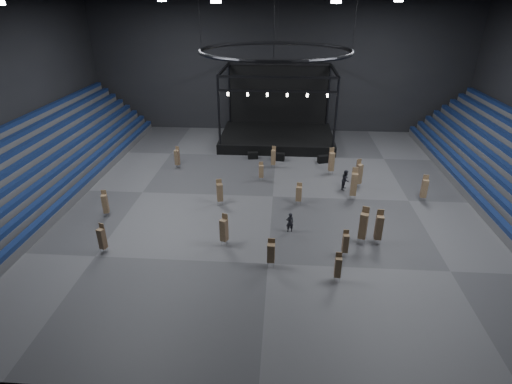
# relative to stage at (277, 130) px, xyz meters

# --- Properties ---
(floor) EXTENTS (50.00, 50.00, 0.00)m
(floor) POSITION_rel_stage_xyz_m (-0.00, -16.24, -1.45)
(floor) COLOR #454547
(floor) RESTS_ON ground
(wall_back) EXTENTS (50.00, 0.20, 18.00)m
(wall_back) POSITION_rel_stage_xyz_m (-0.00, 4.76, 7.55)
(wall_back) COLOR black
(wall_back) RESTS_ON ground
(wall_front) EXTENTS (50.00, 0.20, 18.00)m
(wall_front) POSITION_rel_stage_xyz_m (-0.00, -37.24, 7.55)
(wall_front) COLOR black
(wall_front) RESTS_ON ground
(bleachers_left) EXTENTS (7.20, 40.00, 6.40)m
(bleachers_left) POSITION_rel_stage_xyz_m (-22.94, -16.24, 0.28)
(bleachers_left) COLOR #4A494C
(bleachers_left) RESTS_ON floor
(stage) EXTENTS (14.00, 10.00, 9.20)m
(stage) POSITION_rel_stage_xyz_m (0.00, 0.00, 0.00)
(stage) COLOR black
(stage) RESTS_ON floor
(truss_ring) EXTENTS (12.30, 12.30, 5.15)m
(truss_ring) POSITION_rel_stage_xyz_m (-0.00, -16.24, 11.55)
(truss_ring) COLOR black
(truss_ring) RESTS_ON ceiling
(floodlights) EXTENTS (28.60, 16.60, 0.25)m
(floodlights) POSITION_rel_stage_xyz_m (-0.00, -20.24, 15.15)
(floodlights) COLOR white
(floodlights) RESTS_ON roof_girders
(flight_case_left) EXTENTS (1.23, 0.75, 0.77)m
(flight_case_left) POSITION_rel_stage_xyz_m (-2.62, -6.68, -1.07)
(flight_case_left) COLOR black
(flight_case_left) RESTS_ON floor
(flight_case_mid) EXTENTS (1.37, 0.80, 0.87)m
(flight_case_mid) POSITION_rel_stage_xyz_m (0.37, -6.99, -1.02)
(flight_case_mid) COLOR black
(flight_case_mid) RESTS_ON floor
(flight_case_right) EXTENTS (1.37, 0.97, 0.82)m
(flight_case_right) POSITION_rel_stage_xyz_m (5.39, -7.32, -1.04)
(flight_case_right) COLOR black
(flight_case_right) RESTS_ON floor
(chair_stack_0) EXTENTS (0.43, 0.43, 2.09)m
(chair_stack_0) POSITION_rel_stage_xyz_m (5.46, -25.36, -0.36)
(chair_stack_0) COLOR silver
(chair_stack_0) RESTS_ON floor
(chair_stack_1) EXTENTS (0.64, 0.64, 2.59)m
(chair_stack_1) POSITION_rel_stage_xyz_m (-3.38, -24.55, -0.12)
(chair_stack_1) COLOR silver
(chair_stack_1) RESTS_ON floor
(chair_stack_2) EXTENTS (0.53, 0.53, 2.14)m
(chair_stack_2) POSITION_rel_stage_xyz_m (0.21, -26.98, -0.30)
(chair_stack_2) COLOR silver
(chair_stack_2) RESTS_ON floor
(chair_stack_3) EXTENTS (0.56, 0.56, 2.08)m
(chair_stack_3) POSITION_rel_stage_xyz_m (2.35, -17.64, -0.33)
(chair_stack_3) COLOR silver
(chair_stack_3) RESTS_ON floor
(chair_stack_4) EXTENTS (0.56, 0.56, 2.35)m
(chair_stack_4) POSITION_rel_stage_xyz_m (-12.04, -26.15, -0.24)
(chair_stack_4) COLOR silver
(chair_stack_4) RESTS_ON floor
(chair_stack_5) EXTENTS (0.50, 0.50, 1.97)m
(chair_stack_5) POSITION_rel_stage_xyz_m (-1.31, -12.67, -0.40)
(chair_stack_5) COLOR silver
(chair_stack_5) RESTS_ON floor
(chair_stack_6) EXTENTS (0.54, 0.54, 2.82)m
(chair_stack_6) POSITION_rel_stage_xyz_m (8.13, -23.54, -0.01)
(chair_stack_6) COLOR silver
(chair_stack_6) RESTS_ON floor
(chair_stack_7) EXTENTS (0.50, 0.50, 2.42)m
(chair_stack_7) POSITION_rel_stage_xyz_m (-0.19, -9.14, -0.22)
(chair_stack_7) COLOR silver
(chair_stack_7) RESTS_ON floor
(chair_stack_8) EXTENTS (0.59, 0.59, 3.11)m
(chair_stack_8) POSITION_rel_stage_xyz_m (7.36, -16.23, 0.12)
(chair_stack_8) COLOR silver
(chair_stack_8) RESTS_ON floor
(chair_stack_9) EXTENTS (0.56, 0.56, 2.53)m
(chair_stack_9) POSITION_rel_stage_xyz_m (13.69, -16.15, -0.14)
(chair_stack_9) COLOR silver
(chair_stack_9) RESTS_ON floor
(chair_stack_10) EXTENTS (0.64, 0.64, 2.44)m
(chair_stack_10) POSITION_rel_stage_xyz_m (-4.69, -18.18, -0.17)
(chair_stack_10) COLOR silver
(chair_stack_10) RESTS_ON floor
(chair_stack_11) EXTENTS (0.60, 0.60, 2.89)m
(chair_stack_11) POSITION_rel_stage_xyz_m (5.90, -10.56, 0.02)
(chair_stack_11) COLOR silver
(chair_stack_11) RESTS_ON floor
(chair_stack_12) EXTENTS (0.43, 0.43, 2.12)m
(chair_stack_12) POSITION_rel_stage_xyz_m (4.62, -28.23, -0.35)
(chair_stack_12) COLOR silver
(chair_stack_12) RESTS_ON floor
(chair_stack_13) EXTENTS (0.67, 0.67, 2.87)m
(chair_stack_13) POSITION_rel_stage_xyz_m (8.25, -13.54, 0.00)
(chair_stack_13) COLOR silver
(chair_stack_13) RESTS_ON floor
(chair_stack_14) EXTENTS (0.55, 0.55, 2.41)m
(chair_stack_14) POSITION_rel_stage_xyz_m (-10.61, -9.94, -0.22)
(chair_stack_14) COLOR silver
(chair_stack_14) RESTS_ON floor
(chair_stack_15) EXTENTS (0.52, 0.52, 2.39)m
(chair_stack_15) POSITION_rel_stage_xyz_m (-14.00, -20.93, -0.23)
(chair_stack_15) COLOR silver
(chair_stack_15) RESTS_ON floor
(chair_stack_16) EXTENTS (0.71, 0.71, 3.02)m
(chair_stack_16) POSITION_rel_stage_xyz_m (6.98, -23.54, 0.09)
(chair_stack_16) COLOR silver
(chair_stack_16) RESTS_ON floor
(man_center) EXTENTS (0.70, 0.55, 1.68)m
(man_center) POSITION_rel_stage_xyz_m (1.54, -22.34, -0.61)
(man_center) COLOR black
(man_center) RESTS_ON floor
(crew_member) EXTENTS (1.07, 1.18, 1.97)m
(crew_member) POSITION_rel_stage_xyz_m (6.94, -14.13, -0.46)
(crew_member) COLOR black
(crew_member) RESTS_ON floor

